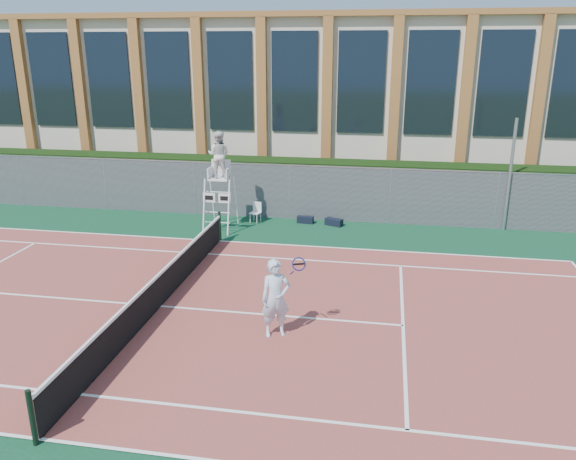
% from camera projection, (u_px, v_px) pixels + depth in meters
% --- Properties ---
extents(ground, '(120.00, 120.00, 0.00)m').
position_uv_depth(ground, '(160.00, 307.00, 15.05)').
color(ground, '#233814').
extents(apron, '(36.00, 20.00, 0.01)m').
position_uv_depth(apron, '(174.00, 292.00, 15.99)').
color(apron, '#0D3B1F').
rests_on(apron, ground).
extents(tennis_court, '(23.77, 10.97, 0.02)m').
position_uv_depth(tennis_court, '(160.00, 306.00, 15.05)').
color(tennis_court, brown).
rests_on(tennis_court, apron).
extents(tennis_net, '(0.10, 11.30, 1.10)m').
position_uv_depth(tennis_net, '(159.00, 289.00, 14.89)').
color(tennis_net, black).
rests_on(tennis_net, ground).
extents(fence, '(40.00, 0.06, 2.20)m').
position_uv_depth(fence, '(242.00, 190.00, 22.97)').
color(fence, '#595E60').
rests_on(fence, ground).
extents(hedge, '(40.00, 1.40, 2.20)m').
position_uv_depth(hedge, '(249.00, 184.00, 24.09)').
color(hedge, black).
rests_on(hedge, ground).
extents(building, '(45.00, 10.60, 8.22)m').
position_uv_depth(building, '(282.00, 97.00, 30.62)').
color(building, beige).
rests_on(building, ground).
extents(steel_pole, '(0.12, 0.12, 4.25)m').
position_uv_depth(steel_pole, '(510.00, 176.00, 20.85)').
color(steel_pole, '#9EA0A5').
rests_on(steel_pole, ground).
extents(umpire_chair, '(1.06, 1.63, 3.79)m').
position_uv_depth(umpire_chair, '(219.00, 157.00, 20.88)').
color(umpire_chair, white).
rests_on(umpire_chair, ground).
extents(plastic_chair, '(0.47, 0.47, 0.82)m').
position_uv_depth(plastic_chair, '(256.00, 211.00, 22.35)').
color(plastic_chair, silver).
rests_on(plastic_chair, apron).
extents(sports_bag_near, '(0.66, 0.32, 0.27)m').
position_uv_depth(sports_bag_near, '(305.00, 220.00, 22.31)').
color(sports_bag_near, black).
rests_on(sports_bag_near, apron).
extents(sports_bag_far, '(0.75, 0.54, 0.27)m').
position_uv_depth(sports_bag_far, '(334.00, 222.00, 22.01)').
color(sports_bag_far, black).
rests_on(sports_bag_far, apron).
extents(tennis_player, '(1.11, 0.82, 1.91)m').
position_uv_depth(tennis_player, '(276.00, 298.00, 13.25)').
color(tennis_player, silver).
rests_on(tennis_player, tennis_court).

